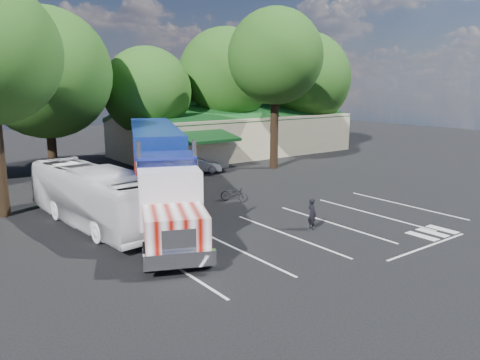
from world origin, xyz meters
TOP-DOWN VIEW (x-y plane):
  - ground at (0.00, 0.00)m, footprint 120.00×120.00m
  - event_hall at (13.74, 17.81)m, footprint 24.20×14.12m
  - tree_row_c at (-5.00, 16.20)m, footprint 10.00×10.00m
  - tree_row_d at (4.00, 17.50)m, footprint 8.00×8.00m
  - tree_row_e at (13.00, 18.00)m, footprint 9.60×9.60m
  - tree_row_f at (23.00, 16.80)m, footprint 10.40×10.40m
  - tree_near_right at (11.50, 8.50)m, footprint 8.00×8.00m
  - semi_truck at (-1.98, 3.91)m, footprint 11.36×21.79m
  - woman at (1.60, -6.00)m, footprint 0.51×0.66m
  - bicycle at (1.80, 1.00)m, footprint 1.50×1.88m
  - tour_bus at (-7.00, 1.39)m, footprint 3.55×11.28m
  - silver_sedan at (5.00, 10.50)m, footprint 3.95×2.74m

SIDE VIEW (x-z plane):
  - ground at x=0.00m, z-range 0.00..0.00m
  - bicycle at x=1.80m, z-range 0.00..0.95m
  - silver_sedan at x=5.00m, z-range 0.00..1.23m
  - woman at x=1.60m, z-range 0.00..1.62m
  - tour_bus at x=-7.00m, z-range 0.00..3.09m
  - event_hall at x=13.74m, z-range -0.56..4.99m
  - semi_truck at x=-1.98m, z-range 0.31..5.03m
  - tree_row_d at x=4.00m, z-range 1.28..11.88m
  - tree_row_f at x=23.00m, z-range 1.29..14.29m
  - tree_row_c at x=-5.00m, z-range 1.51..14.56m
  - tree_row_e at x=13.00m, z-range 1.64..14.54m
  - tree_near_right at x=11.50m, z-range 2.71..16.21m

